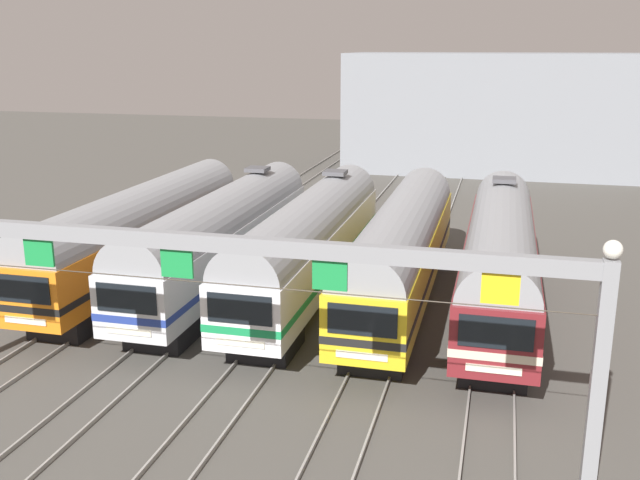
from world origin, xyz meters
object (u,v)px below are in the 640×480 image
object	(u,v)px
commuter_train_yellow	(402,247)
catenary_gantry	(178,276)
commuter_train_white	(310,241)
commuter_train_silver	(223,235)
commuter_train_orange	(141,230)
commuter_train_maroon	(500,253)

from	to	relation	value
commuter_train_yellow	catenary_gantry	bearing A→B (deg)	-107.15
commuter_train_white	catenary_gantry	bearing A→B (deg)	-90.00
commuter_train_silver	catenary_gantry	world-z (taller)	catenary_gantry
commuter_train_silver	commuter_train_orange	bearing A→B (deg)	-179.94
commuter_train_silver	commuter_train_yellow	distance (m)	8.33
commuter_train_orange	commuter_train_maroon	world-z (taller)	commuter_train_maroon
commuter_train_silver	catenary_gantry	xyz separation A→B (m)	(4.17, -13.50, 2.57)
commuter_train_orange	commuter_train_silver	size ratio (longest dim) A/B	1.00
commuter_train_white	catenary_gantry	distance (m)	13.74
commuter_train_white	commuter_train_yellow	size ratio (longest dim) A/B	1.00
commuter_train_white	commuter_train_orange	bearing A→B (deg)	-179.97
commuter_train_silver	commuter_train_yellow	size ratio (longest dim) A/B	1.00
commuter_train_orange	commuter_train_yellow	size ratio (longest dim) A/B	1.00
commuter_train_yellow	commuter_train_maroon	xyz separation A→B (m)	(4.17, 0.00, 0.00)
commuter_train_white	commuter_train_maroon	xyz separation A→B (m)	(8.33, 0.00, 0.00)
commuter_train_orange	commuter_train_white	world-z (taller)	commuter_train_white
commuter_train_silver	commuter_train_yellow	world-z (taller)	commuter_train_silver
commuter_train_orange	catenary_gantry	distance (m)	16.07
commuter_train_yellow	commuter_train_maroon	distance (m)	4.17
commuter_train_yellow	commuter_train_white	bearing A→B (deg)	179.94
commuter_train_orange	commuter_train_white	bearing A→B (deg)	0.03
commuter_train_maroon	commuter_train_yellow	bearing A→B (deg)	-179.94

